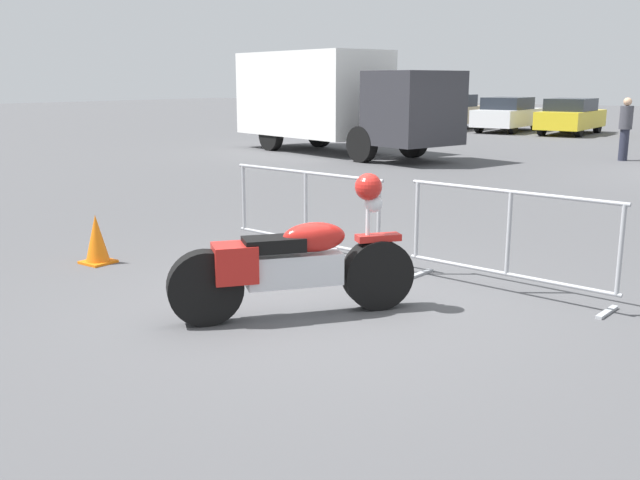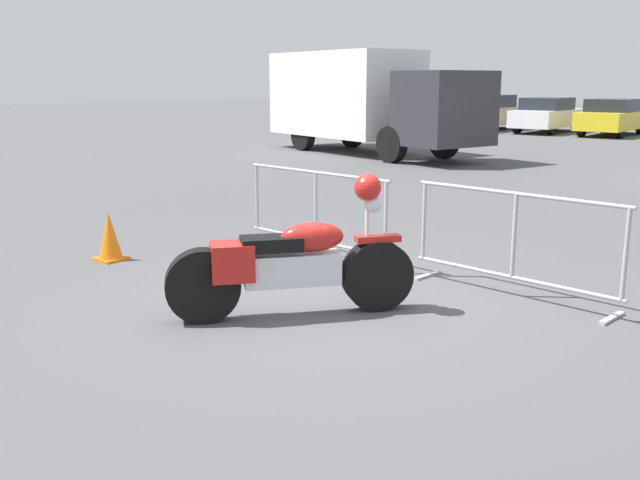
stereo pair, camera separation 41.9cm
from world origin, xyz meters
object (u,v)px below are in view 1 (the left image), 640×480
(pedestrian, at_px, (625,127))
(crowd_barrier_far, at_px, (508,240))
(parked_car_tan, at_px, (450,112))
(crowd_barrier_near, at_px, (306,213))
(motorcycle, at_px, (294,264))
(box_truck, at_px, (331,98))
(parked_car_white, at_px, (508,114))
(parked_car_yellow, at_px, (571,116))
(traffic_cone, at_px, (97,240))

(pedestrian, bearing_deg, crowd_barrier_far, 173.61)
(parked_car_tan, bearing_deg, crowd_barrier_near, -159.17)
(crowd_barrier_far, height_order, parked_car_tan, parked_car_tan)
(motorcycle, height_order, box_truck, box_truck)
(crowd_barrier_far, distance_m, parked_car_white, 24.40)
(motorcycle, xyz_separation_m, parked_car_tan, (-10.44, 24.39, 0.27))
(pedestrian, bearing_deg, crowd_barrier_near, 162.87)
(motorcycle, xyz_separation_m, box_truck, (-8.58, 12.60, 1.14))
(crowd_barrier_far, distance_m, pedestrian, 13.91)
(parked_car_white, distance_m, parked_car_yellow, 2.64)
(pedestrian, bearing_deg, box_truck, 95.75)
(parked_car_white, relative_size, parked_car_yellow, 1.01)
(pedestrian, bearing_deg, parked_car_white, 22.03)
(crowd_barrier_near, xyz_separation_m, traffic_cone, (-1.81, -1.73, -0.27))
(crowd_barrier_near, height_order, crowd_barrier_far, same)
(motorcycle, relative_size, parked_car_white, 0.45)
(crowd_barrier_far, xyz_separation_m, box_truck, (-9.87, 10.74, 1.08))
(parked_car_yellow, bearing_deg, motorcycle, -169.39)
(motorcycle, relative_size, box_truck, 0.24)
(crowd_barrier_near, bearing_deg, crowd_barrier_far, 0.00)
(box_truck, relative_size, parked_car_tan, 1.77)
(motorcycle, relative_size, traffic_cone, 3.30)
(box_truck, bearing_deg, crowd_barrier_far, -32.47)
(motorcycle, height_order, crowd_barrier_near, motorcycle)
(crowd_barrier_near, distance_m, crowd_barrier_far, 2.59)
(traffic_cone, bearing_deg, parked_car_tan, 106.81)
(pedestrian, bearing_deg, motorcycle, 167.81)
(crowd_barrier_far, relative_size, parked_car_tan, 0.51)
(motorcycle, height_order, crowd_barrier_far, motorcycle)
(motorcycle, xyz_separation_m, parked_car_yellow, (-5.16, 24.55, 0.23))
(parked_car_yellow, relative_size, pedestrian, 2.51)
(parked_car_white, xyz_separation_m, pedestrian, (6.87, -8.92, 0.19))
(parked_car_tan, height_order, parked_car_yellow, parked_car_tan)
(pedestrian, xyz_separation_m, traffic_cone, (-2.18, -15.45, -0.63))
(crowd_barrier_near, height_order, parked_car_yellow, parked_car_yellow)
(crowd_barrier_near, relative_size, crowd_barrier_far, 1.00)
(parked_car_tan, distance_m, parked_car_white, 2.64)
(parked_car_white, bearing_deg, parked_car_tan, 91.41)
(parked_car_white, relative_size, pedestrian, 2.53)
(crowd_barrier_far, distance_m, parked_car_tan, 25.40)
(motorcycle, bearing_deg, crowd_barrier_far, 2.85)
(crowd_barrier_near, xyz_separation_m, parked_car_tan, (-9.14, 22.52, 0.21))
(crowd_barrier_near, relative_size, pedestrian, 1.37)
(parked_car_white, bearing_deg, traffic_cone, -170.37)
(crowd_barrier_near, bearing_deg, parked_car_yellow, 99.68)
(crowd_barrier_far, xyz_separation_m, traffic_cone, (-4.41, -1.73, -0.27))
(motorcycle, xyz_separation_m, crowd_barrier_far, (1.30, 1.87, 0.06))
(box_truck, relative_size, parked_car_yellow, 1.89)
(box_truck, bearing_deg, crowd_barrier_near, -40.93)
(parked_car_yellow, height_order, pedestrian, pedestrian)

